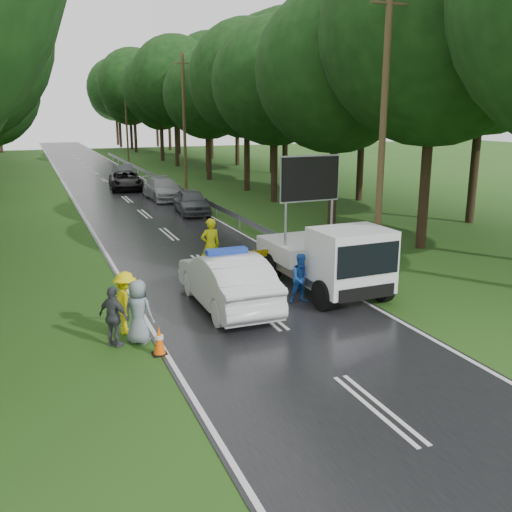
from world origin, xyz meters
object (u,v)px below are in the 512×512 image
police_sedan (227,281)px  barrier (238,259)px  civilian (302,278)px  queue_car_second (163,189)px  queue_car_first (191,202)px  officer (210,245)px  work_truck (329,257)px  queue_car_third (126,180)px  queue_car_fourth (125,172)px

police_sedan → barrier: (1.25, 2.39, -0.03)m
civilian → queue_car_second: (0.82, 22.65, -0.06)m
queue_car_first → queue_car_second: (-0.28, 6.00, 0.01)m
officer → work_truck: bearing=124.0°
police_sedan → civilian: bearing=168.3°
work_truck → queue_car_third: 28.06m
barrier → civilian: size_ratio=1.66×
queue_car_second → queue_car_fourth: size_ratio=1.29×
work_truck → officer: (-2.89, 3.74, -0.16)m
officer → queue_car_second: officer is taller
officer → queue_car_first: bearing=-106.0°
police_sedan → work_truck: (3.60, 0.19, 0.33)m
officer → queue_car_second: bearing=-101.2°
officer → queue_car_fourth: bearing=-97.1°
police_sedan → civilian: size_ratio=3.24×
queue_car_third → barrier: bearing=-86.2°
work_truck → queue_car_third: work_truck is taller
queue_car_first → queue_car_second: queue_car_second is taller
barrier → civilian: civilian is taller
civilian → queue_car_third: 28.66m
officer → queue_car_third: (0.88, 24.25, -0.32)m
police_sedan → queue_car_first: 16.53m
queue_car_second → queue_car_third: bearing=102.2°
police_sedan → work_truck: bearing=-177.1°
queue_car_fourth → civilian: bearing=-94.3°
work_truck → officer: work_truck is taller
queue_car_third → queue_car_fourth: size_ratio=1.29×
barrier → queue_car_third: queue_car_third is taller
police_sedan → officer: officer is taller
barrier → queue_car_first: 13.95m
officer → queue_car_first: officer is taller
civilian → queue_car_fourth: bearing=93.5°
police_sedan → queue_car_third: police_sedan is taller
police_sedan → civilian: (2.30, -0.47, -0.06)m
police_sedan → barrier: size_ratio=1.95×
officer → civilian: bearing=106.1°
civilian → queue_car_second: civilian is taller
barrier → police_sedan: bearing=-115.2°
barrier → officer: 1.64m
police_sedan → queue_car_second: size_ratio=1.02×
civilian → queue_car_third: bearing=95.3°
barrier → queue_car_third: (0.35, 25.79, -0.12)m
police_sedan → civilian: police_sedan is taller
police_sedan → queue_car_first: bearing=-101.9°
officer → police_sedan: bearing=76.0°
police_sedan → queue_car_third: size_ratio=1.02×
queue_car_first → queue_car_fourth: (-0.84, 18.35, -0.07)m
officer → civilian: 4.68m
work_truck → queue_car_third: size_ratio=1.10×
officer → queue_car_third: officer is taller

